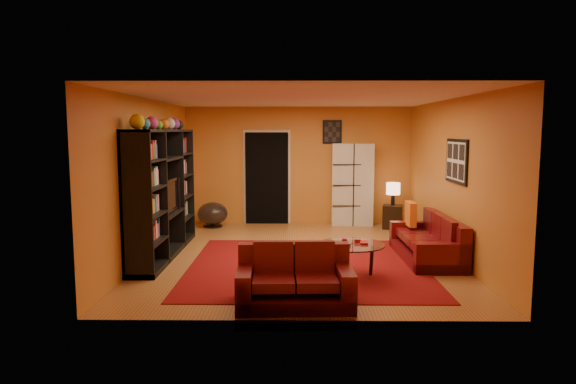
{
  "coord_description": "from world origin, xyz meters",
  "views": [
    {
      "loc": [
        -0.1,
        -8.44,
        2.09
      ],
      "look_at": [
        -0.2,
        0.1,
        1.06
      ],
      "focal_mm": 32.0,
      "sensor_mm": 36.0,
      "label": 1
    }
  ],
  "objects_px": {
    "coffee_table": "(351,247)",
    "side_table": "(392,217)",
    "bowl_chair": "(213,214)",
    "tv": "(166,196)",
    "sofa": "(431,242)",
    "storage_cabinet": "(353,184)",
    "loveseat": "(294,280)",
    "table_lamp": "(393,189)",
    "entertainment_unit": "(163,193)"
  },
  "relations": [
    {
      "from": "side_table",
      "to": "table_lamp",
      "type": "relative_size",
      "value": 1.04
    },
    {
      "from": "side_table",
      "to": "entertainment_unit",
      "type": "bearing_deg",
      "value": -151.0
    },
    {
      "from": "bowl_chair",
      "to": "side_table",
      "type": "xyz_separation_m",
      "value": [
        3.87,
        -0.12,
        -0.04
      ]
    },
    {
      "from": "tv",
      "to": "storage_cabinet",
      "type": "relative_size",
      "value": 0.55
    },
    {
      "from": "storage_cabinet",
      "to": "bowl_chair",
      "type": "relative_size",
      "value": 2.75
    },
    {
      "from": "sofa",
      "to": "coffee_table",
      "type": "height_order",
      "value": "sofa"
    },
    {
      "from": "storage_cabinet",
      "to": "table_lamp",
      "type": "height_order",
      "value": "storage_cabinet"
    },
    {
      "from": "bowl_chair",
      "to": "storage_cabinet",
      "type": "bearing_deg",
      "value": 5.61
    },
    {
      "from": "storage_cabinet",
      "to": "side_table",
      "type": "distance_m",
      "value": 1.12
    },
    {
      "from": "storage_cabinet",
      "to": "side_table",
      "type": "bearing_deg",
      "value": -24.0
    },
    {
      "from": "tv",
      "to": "table_lamp",
      "type": "relative_size",
      "value": 2.04
    },
    {
      "from": "loveseat",
      "to": "storage_cabinet",
      "type": "xyz_separation_m",
      "value": [
        1.29,
        5.22,
        0.61
      ]
    },
    {
      "from": "bowl_chair",
      "to": "side_table",
      "type": "distance_m",
      "value": 3.87
    },
    {
      "from": "tv",
      "to": "sofa",
      "type": "distance_m",
      "value": 4.42
    },
    {
      "from": "loveseat",
      "to": "storage_cabinet",
      "type": "relative_size",
      "value": 0.78
    },
    {
      "from": "bowl_chair",
      "to": "side_table",
      "type": "relative_size",
      "value": 1.31
    },
    {
      "from": "storage_cabinet",
      "to": "tv",
      "type": "bearing_deg",
      "value": -136.92
    },
    {
      "from": "sofa",
      "to": "storage_cabinet",
      "type": "xyz_separation_m",
      "value": [
        -0.94,
        3.05,
        0.61
      ]
    },
    {
      "from": "sofa",
      "to": "storage_cabinet",
      "type": "height_order",
      "value": "storage_cabinet"
    },
    {
      "from": "sofa",
      "to": "coffee_table",
      "type": "distance_m",
      "value": 1.76
    },
    {
      "from": "entertainment_unit",
      "to": "coffee_table",
      "type": "bearing_deg",
      "value": -23.38
    },
    {
      "from": "sofa",
      "to": "bowl_chair",
      "type": "relative_size",
      "value": 3.01
    },
    {
      "from": "coffee_table",
      "to": "bowl_chair",
      "type": "relative_size",
      "value": 1.45
    },
    {
      "from": "entertainment_unit",
      "to": "bowl_chair",
      "type": "distance_m",
      "value": 2.65
    },
    {
      "from": "entertainment_unit",
      "to": "side_table",
      "type": "distance_m",
      "value": 4.97
    },
    {
      "from": "sofa",
      "to": "side_table",
      "type": "xyz_separation_m",
      "value": [
        -0.12,
        2.63,
        -0.04
      ]
    },
    {
      "from": "loveseat",
      "to": "sofa",
      "type": "bearing_deg",
      "value": -48.02
    },
    {
      "from": "sofa",
      "to": "side_table",
      "type": "distance_m",
      "value": 2.63
    },
    {
      "from": "loveseat",
      "to": "bowl_chair",
      "type": "distance_m",
      "value": 5.23
    },
    {
      "from": "coffee_table",
      "to": "side_table",
      "type": "xyz_separation_m",
      "value": [
        1.29,
        3.67,
        -0.18
      ]
    },
    {
      "from": "tv",
      "to": "side_table",
      "type": "height_order",
      "value": "tv"
    },
    {
      "from": "bowl_chair",
      "to": "tv",
      "type": "bearing_deg",
      "value": -98.27
    },
    {
      "from": "storage_cabinet",
      "to": "side_table",
      "type": "height_order",
      "value": "storage_cabinet"
    },
    {
      "from": "loveseat",
      "to": "bowl_chair",
      "type": "height_order",
      "value": "loveseat"
    },
    {
      "from": "entertainment_unit",
      "to": "bowl_chair",
      "type": "bearing_deg",
      "value": 80.52
    },
    {
      "from": "storage_cabinet",
      "to": "bowl_chair",
      "type": "distance_m",
      "value": 3.13
    },
    {
      "from": "entertainment_unit",
      "to": "tv",
      "type": "distance_m",
      "value": 0.07
    },
    {
      "from": "loveseat",
      "to": "table_lamp",
      "type": "distance_m",
      "value": 5.27
    },
    {
      "from": "entertainment_unit",
      "to": "sofa",
      "type": "relative_size",
      "value": 1.53
    },
    {
      "from": "coffee_table",
      "to": "tv",
      "type": "bearing_deg",
      "value": 156.74
    },
    {
      "from": "tv",
      "to": "coffee_table",
      "type": "relative_size",
      "value": 1.04
    },
    {
      "from": "entertainment_unit",
      "to": "tv",
      "type": "bearing_deg",
      "value": -29.99
    },
    {
      "from": "coffee_table",
      "to": "table_lamp",
      "type": "bearing_deg",
      "value": 70.59
    },
    {
      "from": "table_lamp",
      "to": "sofa",
      "type": "bearing_deg",
      "value": -87.37
    },
    {
      "from": "side_table",
      "to": "bowl_chair",
      "type": "bearing_deg",
      "value": 178.16
    },
    {
      "from": "tv",
      "to": "table_lamp",
      "type": "xyz_separation_m",
      "value": [
        4.24,
        2.4,
        -0.16
      ]
    },
    {
      "from": "storage_cabinet",
      "to": "bowl_chair",
      "type": "height_order",
      "value": "storage_cabinet"
    },
    {
      "from": "storage_cabinet",
      "to": "coffee_table",
      "type": "bearing_deg",
      "value": -93.17
    },
    {
      "from": "side_table",
      "to": "storage_cabinet",
      "type": "bearing_deg",
      "value": 152.5
    },
    {
      "from": "storage_cabinet",
      "to": "table_lamp",
      "type": "bearing_deg",
      "value": -24.0
    }
  ]
}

